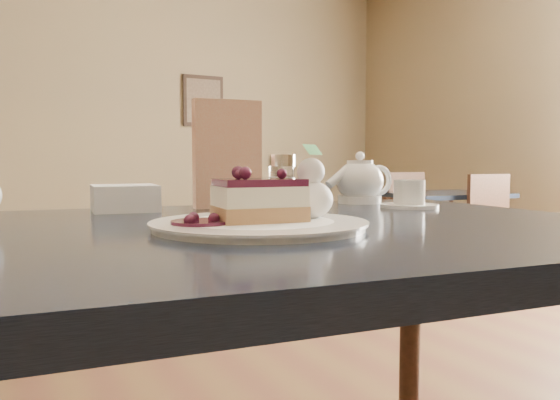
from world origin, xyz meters
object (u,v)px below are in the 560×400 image
main_table (248,277)px  bg_table_far_right (442,266)px  tea_set (369,185)px  dessert_plate (259,225)px  cheesecake_slice (259,200)px

main_table → bg_table_far_right: bearing=46.5°
tea_set → main_table: bearing=-148.7°
dessert_plate → cheesecake_slice: 0.04m
dessert_plate → tea_set: size_ratio=1.13×
main_table → bg_table_far_right: (2.95, 2.55, -0.68)m
main_table → cheesecake_slice: size_ratio=9.96×
main_table → bg_table_far_right: size_ratio=0.85×
cheesecake_slice → dessert_plate: bearing=0.0°
dessert_plate → bg_table_far_right: bearing=41.3°
dessert_plate → bg_table_far_right: 4.02m
cheesecake_slice → tea_set: tea_set is taller
bg_table_far_right → main_table: bearing=-133.9°
dessert_plate → bg_table_far_right: dessert_plate is taller
cheesecake_slice → tea_set: (0.46, 0.33, 0.00)m
main_table → cheesecake_slice: (-0.01, -0.06, 0.13)m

